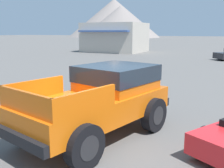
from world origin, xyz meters
name	(u,v)px	position (x,y,z in m)	size (l,w,h in m)	color
ground_plane	(98,137)	(0.00, 0.00, 0.00)	(320.00, 320.00, 0.00)	#5B5956
orange_pickup_truck	(103,96)	(-0.01, 0.30, 1.10)	(3.13, 5.10, 1.92)	orange
storefront_building	(115,37)	(-13.27, 28.25, 2.03)	(8.05, 7.26, 4.05)	#BCB2A3
distant_mountain_range	(192,19)	(-18.08, 115.62, 8.08)	(144.35, 57.52, 19.24)	gray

